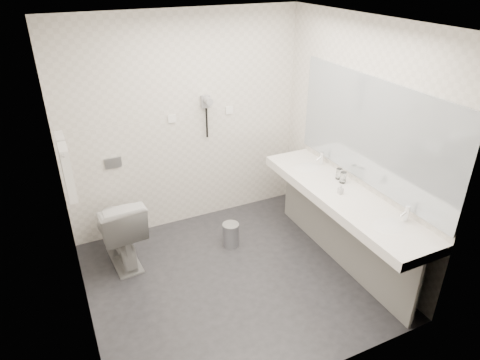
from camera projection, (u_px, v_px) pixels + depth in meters
floor at (233, 279)px, 4.41m from camera, size 2.80×2.80×0.00m
ceiling at (231, 23)px, 3.25m from camera, size 2.80×2.80×0.00m
wall_back at (185, 125)px, 4.87m from camera, size 2.80×0.00×2.80m
wall_front at (314, 250)px, 2.79m from camera, size 2.80×0.00×2.80m
wall_left at (67, 205)px, 3.30m from camera, size 0.00×2.60×2.60m
wall_right at (357, 144)px, 4.36m from camera, size 0.00×2.60×2.60m
vanity_counter at (342, 197)px, 4.30m from camera, size 0.55×2.20×0.10m
vanity_panel at (340, 232)px, 4.51m from camera, size 0.03×2.15×0.75m
vanity_post_near at (417, 293)px, 3.69m from camera, size 0.06×0.06×0.75m
vanity_post_far at (291, 188)px, 5.35m from camera, size 0.06×0.06×0.75m
mirror at (372, 133)px, 4.10m from camera, size 0.02×2.20×1.05m
basin_near at (388, 227)px, 3.77m from camera, size 0.40×0.31×0.05m
basin_far at (307, 169)px, 4.81m from camera, size 0.40×0.31×0.05m
faucet_near at (407, 213)px, 3.80m from camera, size 0.04×0.04×0.15m
faucet_far at (322, 158)px, 4.84m from camera, size 0.04×0.04×0.15m
soap_bottle_a at (341, 189)px, 4.24m from camera, size 0.05×0.05×0.10m
glass_left at (343, 178)px, 4.45m from camera, size 0.09×0.09×0.12m
glass_right at (339, 174)px, 4.53m from camera, size 0.07×0.07×0.12m
toilet at (119, 228)px, 4.50m from camera, size 0.51×0.84×0.82m
flush_plate at (113, 163)px, 4.67m from camera, size 0.18×0.02×0.12m
pedal_bin at (231, 235)px, 4.87m from camera, size 0.20×0.20×0.27m
bin_lid at (231, 225)px, 4.81m from camera, size 0.19×0.19×0.02m
towel_rail at (60, 143)px, 3.62m from camera, size 0.02×0.62×0.02m
towel_near at (68, 173)px, 3.61m from camera, size 0.07×0.24×0.48m
towel_far at (64, 160)px, 3.83m from camera, size 0.07×0.24×0.48m
dryer_cradle at (206, 101)px, 4.82m from camera, size 0.10×0.04×0.14m
dryer_barrel at (208, 101)px, 4.75m from camera, size 0.08×0.14×0.08m
dryer_cord at (207, 123)px, 4.93m from camera, size 0.02×0.02×0.35m
switch_plate_a at (172, 119)px, 4.76m from camera, size 0.09×0.02×0.09m
switch_plate_b at (229, 110)px, 5.02m from camera, size 0.09×0.02×0.09m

